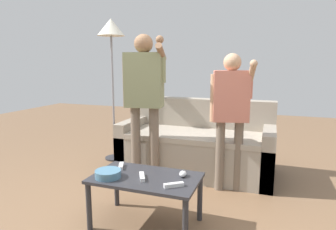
# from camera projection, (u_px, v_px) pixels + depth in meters

# --- Properties ---
(ground_plane) EXTENTS (12.00, 12.00, 0.00)m
(ground_plane) POSITION_uv_depth(u_px,v_px,m) (159.00, 225.00, 2.43)
(ground_plane) COLOR brown
(couch) EXTENTS (1.83, 0.84, 0.88)m
(couch) POSITION_uv_depth(u_px,v_px,m) (197.00, 146.00, 3.63)
(couch) COLOR #9E9384
(couch) RESTS_ON ground
(coffee_table) EXTENTS (0.87, 0.51, 0.42)m
(coffee_table) POSITION_uv_depth(u_px,v_px,m) (146.00, 183.00, 2.37)
(coffee_table) COLOR #2D2D33
(coffee_table) RESTS_ON ground
(snack_bowl) EXTENTS (0.21, 0.21, 0.06)m
(snack_bowl) POSITION_uv_depth(u_px,v_px,m) (108.00, 174.00, 2.34)
(snack_bowl) COLOR teal
(snack_bowl) RESTS_ON coffee_table
(game_remote_nunchuk) EXTENTS (0.06, 0.09, 0.05)m
(game_remote_nunchuk) POSITION_uv_depth(u_px,v_px,m) (183.00, 174.00, 2.36)
(game_remote_nunchuk) COLOR white
(game_remote_nunchuk) RESTS_ON coffee_table
(floor_lamp) EXTENTS (0.36, 0.36, 1.91)m
(floor_lamp) POSITION_uv_depth(u_px,v_px,m) (111.00, 37.00, 3.85)
(floor_lamp) COLOR #2D2D33
(floor_lamp) RESTS_ON ground
(player_left) EXTENTS (0.51, 0.31, 1.64)m
(player_left) POSITION_uv_depth(u_px,v_px,m) (144.00, 91.00, 3.18)
(player_left) COLOR #756656
(player_left) RESTS_ON ground
(player_right) EXTENTS (0.45, 0.29, 1.43)m
(player_right) POSITION_uv_depth(u_px,v_px,m) (231.00, 106.00, 2.96)
(player_right) COLOR #756656
(player_right) RESTS_ON ground
(game_remote_wand_near) EXTENTS (0.11, 0.16, 0.03)m
(game_remote_wand_near) POSITION_uv_depth(u_px,v_px,m) (142.00, 177.00, 2.32)
(game_remote_wand_near) COLOR white
(game_remote_wand_near) RESTS_ON coffee_table
(game_remote_wand_far) EXTENTS (0.14, 0.12, 0.03)m
(game_remote_wand_far) POSITION_uv_depth(u_px,v_px,m) (174.00, 185.00, 2.16)
(game_remote_wand_far) COLOR white
(game_remote_wand_far) RESTS_ON coffee_table
(game_remote_wand_spare) EXTENTS (0.09, 0.15, 0.03)m
(game_remote_wand_spare) POSITION_uv_depth(u_px,v_px,m) (121.00, 166.00, 2.56)
(game_remote_wand_spare) COLOR white
(game_remote_wand_spare) RESTS_ON coffee_table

